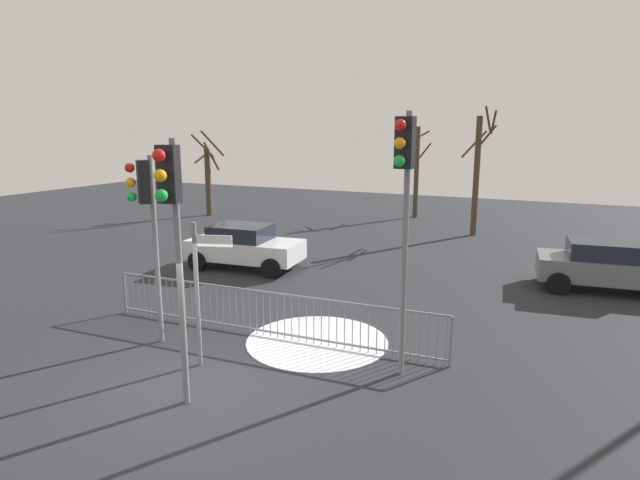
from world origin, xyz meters
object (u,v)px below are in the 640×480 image
Objects in this scene: car_grey_near at (607,265)px; car_white_far at (244,246)px; bare_tree_centre at (477,172)px; bare_tree_right at (417,170)px; traffic_light_mid_left at (172,216)px; direction_sign_post at (200,287)px; traffic_light_foreground_left at (404,188)px; traffic_light_mid_right at (146,208)px; bare_tree_left at (208,176)px.

car_grey_near and car_white_far have the same top height.
bare_tree_centre is 5.18m from bare_tree_right.
direction_sign_post is (-0.68, 1.47, -1.67)m from traffic_light_mid_left.
traffic_light_foreground_left is (3.01, 2.64, 0.32)m from traffic_light_mid_left.
traffic_light_mid_right is at bearing 11.94° from traffic_light_foreground_left.
car_grey_near is at bearing -55.03° from bare_tree_centre.
direction_sign_post is 7.63m from car_white_far.
direction_sign_post is at bearing -156.23° from traffic_light_mid_right.
traffic_light_mid_right is at bearing -57.54° from bare_tree_left.
bare_tree_centre reaches higher than bare_tree_right.
traffic_light_mid_left is 21.09m from bare_tree_right.
bare_tree_centre reaches higher than traffic_light_foreground_left.
bare_tree_left is 0.96× the size of bare_tree_right.
traffic_light_mid_left is 1.55× the size of direction_sign_post.
bare_tree_right is at bearing -71.31° from traffic_light_foreground_left.
traffic_light_mid_left is at bearing -85.83° from bare_tree_right.
direction_sign_post is 16.16m from bare_tree_centre.
car_white_far is (-4.06, 8.25, -2.53)m from traffic_light_mid_left.
traffic_light_foreground_left reaches higher than traffic_light_mid_right.
bare_tree_centre reaches higher than traffic_light_mid_left.
car_white_far is (-1.69, 6.29, -2.25)m from traffic_light_mid_right.
car_grey_near is at bearing -18.93° from bare_tree_left.
traffic_light_mid_right is 1.41× the size of direction_sign_post.
traffic_light_foreground_left is 20.69m from bare_tree_left.
car_grey_near is 0.83× the size of bare_tree_right.
traffic_light_mid_right is 1.04× the size of car_grey_near.
bare_tree_right is at bearing 73.88° from car_white_far.
direction_sign_post is 0.52× the size of bare_tree_centre.
traffic_light_mid_right reaches higher than car_grey_near.
traffic_light_foreground_left reaches higher than bare_tree_right.
bare_tree_left is (-14.89, 14.29, -1.49)m from traffic_light_foreground_left.
bare_tree_right is at bearing -96.40° from traffic_light_mid_left.
traffic_light_mid_right is at bearing -143.13° from car_grey_near.
traffic_light_foreground_left is at bearing -43.82° from bare_tree_left.
bare_tree_centre is at bearing -81.69° from traffic_light_foreground_left.
traffic_light_mid_right is 0.91× the size of traffic_light_mid_left.
bare_tree_centre is 1.17× the size of bare_tree_right.
bare_tree_centre is (-4.80, 6.86, 2.05)m from car_grey_near.
traffic_light_mid_left is 9.54m from car_white_far.
traffic_light_mid_left is 1.14× the size of car_grey_near.
bare_tree_right is (2.53, 12.77, 1.74)m from car_white_far.
car_grey_near is 1.00× the size of car_white_far.
car_grey_near is (6.91, 10.48, -2.53)m from traffic_light_mid_left.
car_grey_near is 0.87× the size of bare_tree_left.
traffic_light_mid_right reaches higher than car_white_far.
traffic_light_foreground_left reaches higher than traffic_light_mid_left.
traffic_light_foreground_left is at bearing -132.83° from traffic_light_mid_right.
bare_tree_centre reaches higher than car_white_far.
bare_tree_right reaches higher than traffic_light_mid_right.
bare_tree_centre is (4.48, 15.38, -0.20)m from traffic_light_mid_right.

